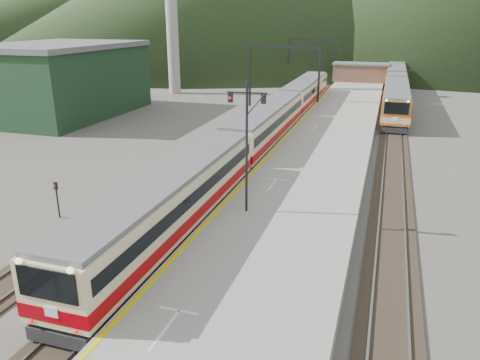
% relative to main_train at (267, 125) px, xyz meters
% --- Properties ---
extents(track_main, '(2.60, 200.00, 0.23)m').
position_rel_main_train_xyz_m(track_main, '(0.00, 4.83, -1.97)').
color(track_main, black).
rests_on(track_main, ground).
extents(track_far, '(2.60, 200.00, 0.23)m').
position_rel_main_train_xyz_m(track_far, '(-5.00, 4.83, -1.97)').
color(track_far, black).
rests_on(track_far, ground).
extents(track_second, '(2.60, 200.00, 0.23)m').
position_rel_main_train_xyz_m(track_second, '(11.50, 4.83, -1.97)').
color(track_second, black).
rests_on(track_second, ground).
extents(platform, '(8.00, 100.00, 1.00)m').
position_rel_main_train_xyz_m(platform, '(5.60, 2.83, -1.53)').
color(platform, gray).
rests_on(platform, ground).
extents(gantry_near, '(9.55, 0.25, 8.00)m').
position_rel_main_train_xyz_m(gantry_near, '(-2.85, 19.83, 3.55)').
color(gantry_near, black).
rests_on(gantry_near, ground).
extents(gantry_far, '(9.55, 0.25, 8.00)m').
position_rel_main_train_xyz_m(gantry_far, '(-2.85, 44.83, 3.55)').
color(gantry_far, black).
rests_on(gantry_far, ground).
extents(warehouse, '(14.50, 20.50, 8.60)m').
position_rel_main_train_xyz_m(warehouse, '(-28.00, 6.83, 2.28)').
color(warehouse, '#17311C').
rests_on(warehouse, ground).
extents(station_shed, '(9.40, 4.40, 3.10)m').
position_rel_main_train_xyz_m(station_shed, '(5.60, 42.83, 0.54)').
color(station_shed, brown).
rests_on(station_shed, platform).
extents(main_train, '(2.96, 60.64, 3.61)m').
position_rel_main_train_xyz_m(main_train, '(0.00, 0.00, 0.00)').
color(main_train, beige).
rests_on(main_train, track_main).
extents(second_train, '(2.94, 60.35, 3.59)m').
position_rel_main_train_xyz_m(second_train, '(11.50, 37.96, -0.01)').
color(second_train, '#BC641F').
rests_on(second_train, track_second).
extents(signal_mast, '(2.20, 0.34, 7.36)m').
position_rel_main_train_xyz_m(signal_mast, '(3.43, -17.89, 3.44)').
color(signal_mast, black).
rests_on(signal_mast, platform).
extents(short_signal_b, '(0.23, 0.18, 2.27)m').
position_rel_main_train_xyz_m(short_signal_b, '(-2.76, -3.64, -0.57)').
color(short_signal_b, black).
rests_on(short_signal_b, ground).
extents(short_signal_c, '(0.26, 0.22, 2.27)m').
position_rel_main_train_xyz_m(short_signal_c, '(-7.78, -20.10, -0.57)').
color(short_signal_c, black).
rests_on(short_signal_c, ground).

